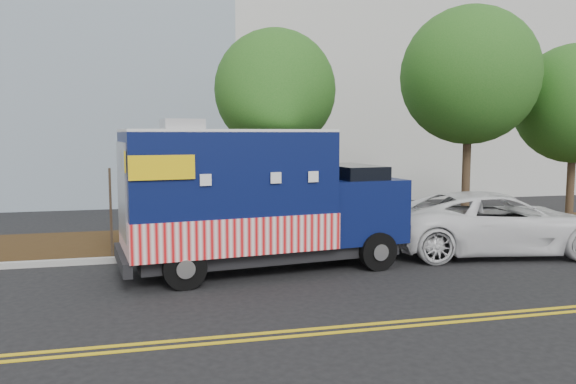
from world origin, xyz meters
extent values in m
plane|color=black|center=(0.00, 0.00, 0.00)|extent=(120.00, 120.00, 0.00)
cube|color=#9E9E99|center=(0.00, 1.40, 0.07)|extent=(120.00, 0.18, 0.15)
cube|color=black|center=(0.00, 3.50, 0.07)|extent=(120.00, 4.00, 0.15)
cube|color=gold|center=(0.00, -4.45, 0.01)|extent=(120.00, 0.10, 0.01)
cube|color=gold|center=(0.00, -4.70, 0.01)|extent=(120.00, 0.10, 0.01)
cylinder|color=#38281C|center=(1.77, 2.88, 1.82)|extent=(0.26, 0.26, 3.63)
sphere|color=#1F5A19|center=(1.77, 2.88, 4.51)|extent=(3.52, 3.52, 3.52)
cylinder|color=#38281C|center=(8.00, 2.81, 2.00)|extent=(0.26, 0.26, 4.00)
sphere|color=#1F5A19|center=(8.00, 2.81, 5.07)|extent=(4.30, 4.30, 4.30)
cylinder|color=#38281C|center=(12.13, 3.03, 1.63)|extent=(0.26, 0.26, 3.26)
sphere|color=#1F5A19|center=(12.13, 3.03, 4.26)|extent=(3.99, 3.99, 3.99)
cube|color=#473828|center=(-2.79, 1.56, 1.20)|extent=(0.06, 0.06, 2.40)
cube|color=black|center=(0.90, -0.07, 0.46)|extent=(6.38, 2.86, 0.31)
cube|color=#091344|center=(-0.08, -0.20, 1.98)|extent=(4.91, 3.10, 2.64)
cube|color=red|center=(-0.08, -0.20, 1.05)|extent=(4.96, 3.17, 0.83)
cube|color=white|center=(-0.08, -0.20, 3.32)|extent=(4.91, 3.10, 0.07)
cube|color=#B7B7BA|center=(-1.07, -0.33, 3.47)|extent=(0.99, 0.99, 0.24)
cube|color=#091344|center=(3.19, 0.22, 1.38)|extent=(2.27, 2.60, 1.54)
cube|color=black|center=(3.13, 0.21, 2.11)|extent=(1.36, 2.27, 0.72)
cube|color=black|center=(4.19, 0.35, 0.86)|extent=(0.37, 2.19, 0.33)
cube|color=black|center=(-2.43, -0.50, 0.50)|extent=(0.51, 2.48, 0.31)
cube|color=#B7B7BA|center=(-2.40, -0.50, 2.04)|extent=(0.30, 1.97, 2.09)
cube|color=#B7B7BA|center=(0.08, 1.14, 2.04)|extent=(1.97, 0.30, 1.21)
cube|color=yellow|center=(-1.56, -1.71, 2.59)|extent=(1.31, 0.19, 0.50)
cube|color=yellow|center=(-1.89, 0.89, 2.59)|extent=(1.31, 0.19, 0.50)
cylinder|color=black|center=(3.44, -0.88, 0.46)|extent=(0.96, 0.42, 0.92)
cylinder|color=black|center=(3.16, 1.35, 0.46)|extent=(0.96, 0.42, 0.92)
cylinder|color=black|center=(-1.14, -1.47, 0.46)|extent=(0.96, 0.42, 0.92)
cylinder|color=black|center=(-1.43, 0.76, 0.46)|extent=(0.96, 0.42, 0.92)
imported|color=white|center=(7.35, 0.15, 0.84)|extent=(6.41, 3.71, 1.68)
camera|label=1|loc=(-1.77, -13.18, 3.26)|focal=35.00mm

